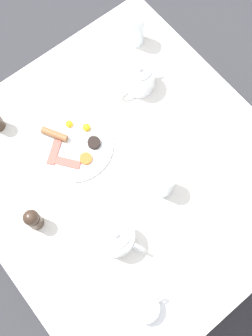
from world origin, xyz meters
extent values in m
plane|color=#333338|center=(0.00, 0.00, 0.00)|extent=(8.00, 8.00, 0.00)
cube|color=silver|center=(0.00, 0.00, 0.73)|extent=(1.03, 1.14, 0.03)
cylinder|color=brown|center=(0.47, 0.52, 0.36)|extent=(0.04, 0.04, 0.72)
cylinder|color=white|center=(-0.09, 0.19, 0.75)|extent=(0.28, 0.28, 0.01)
cylinder|color=white|center=(-0.01, 0.21, 0.76)|extent=(0.07, 0.07, 0.00)
sphere|color=yellow|center=(-0.01, 0.21, 0.77)|extent=(0.03, 0.03, 0.03)
cylinder|color=white|center=(-0.05, 0.26, 0.76)|extent=(0.07, 0.07, 0.00)
sphere|color=yellow|center=(-0.05, 0.26, 0.77)|extent=(0.03, 0.03, 0.03)
cylinder|color=brown|center=(-0.12, 0.26, 0.77)|extent=(0.07, 0.10, 0.03)
cube|color=#B74C42|center=(-0.16, 0.21, 0.76)|extent=(0.09, 0.08, 0.01)
cube|color=#B74C42|center=(-0.14, 0.14, 0.76)|extent=(0.08, 0.09, 0.01)
cylinder|color=#D16023|center=(-0.09, 0.12, 0.76)|extent=(0.04, 0.04, 0.01)
cylinder|color=black|center=(-0.03, 0.14, 0.77)|extent=(0.05, 0.05, 0.02)
cylinder|color=white|center=(-0.18, -0.17, 0.80)|extent=(0.12, 0.12, 0.10)
cylinder|color=white|center=(-0.18, -0.17, 0.85)|extent=(0.08, 0.08, 0.01)
sphere|color=white|center=(-0.18, -0.17, 0.86)|extent=(0.02, 0.02, 0.02)
cone|color=white|center=(-0.21, -0.10, 0.81)|extent=(0.04, 0.06, 0.05)
torus|color=white|center=(-0.15, -0.23, 0.80)|extent=(0.04, 0.07, 0.08)
cylinder|color=white|center=(0.25, 0.23, 0.80)|extent=(0.12, 0.12, 0.10)
cylinder|color=white|center=(0.25, 0.23, 0.85)|extent=(0.08, 0.08, 0.01)
sphere|color=white|center=(0.25, 0.23, 0.86)|extent=(0.02, 0.02, 0.02)
cone|color=white|center=(0.32, 0.23, 0.81)|extent=(0.06, 0.02, 0.05)
torus|color=white|center=(0.19, 0.24, 0.80)|extent=(0.08, 0.01, 0.08)
cylinder|color=white|center=(-0.24, -0.39, 0.75)|extent=(0.16, 0.16, 0.01)
cylinder|color=white|center=(-0.24, -0.39, 0.78)|extent=(0.09, 0.09, 0.05)
cylinder|color=olive|center=(-0.24, -0.39, 0.77)|extent=(0.08, 0.08, 0.04)
torus|color=white|center=(-0.19, -0.40, 0.78)|extent=(0.04, 0.02, 0.04)
cylinder|color=white|center=(0.36, 0.40, 0.82)|extent=(0.07, 0.07, 0.14)
cylinder|color=white|center=(0.06, -0.13, 0.81)|extent=(0.07, 0.07, 0.13)
cylinder|color=#38281E|center=(-0.35, 0.04, 0.78)|extent=(0.05, 0.05, 0.07)
sphere|color=#38281E|center=(-0.35, 0.04, 0.84)|extent=(0.05, 0.05, 0.05)
cube|color=silver|center=(0.35, -0.24, 0.75)|extent=(0.18, 0.02, 0.00)
cube|color=silver|center=(0.25, 0.01, 0.75)|extent=(0.16, 0.04, 0.00)
camera|label=1|loc=(-0.27, -0.34, 2.05)|focal=42.00mm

